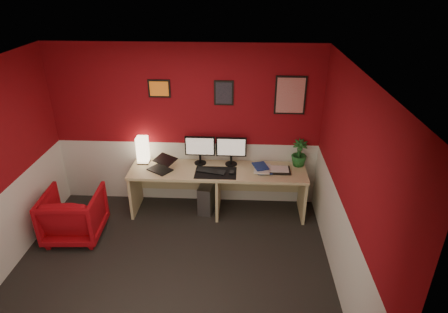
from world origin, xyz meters
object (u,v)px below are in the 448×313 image
zen_tray (278,170)px  potted_plant (299,153)px  monitor_right (231,147)px  armchair (74,214)px  pc_tower (207,196)px  shoji_lamp (143,151)px  desk (218,191)px  monitor_left (200,146)px  laptop (159,164)px

zen_tray → potted_plant: size_ratio=0.86×
monitor_right → zen_tray: 0.77m
zen_tray → armchair: size_ratio=0.46×
monitor_right → potted_plant: size_ratio=1.43×
pc_tower → armchair: size_ratio=0.59×
zen_tray → shoji_lamp: bearing=175.2°
desk → monitor_left: (-0.28, 0.19, 0.66)m
shoji_lamp → armchair: (-0.80, -0.87, -0.58)m
monitor_left → shoji_lamp: bearing=-179.0°
shoji_lamp → zen_tray: shoji_lamp is taller
shoji_lamp → zen_tray: bearing=-4.8°
desk → shoji_lamp: 1.29m
potted_plant → armchair: (-3.15, -0.90, -0.59)m
monitor_left → potted_plant: monitor_left is taller
desk → laptop: 0.97m
desk → potted_plant: bearing=9.9°
zen_tray → potted_plant: potted_plant is taller
potted_plant → pc_tower: potted_plant is taller
monitor_right → zen_tray: monitor_right is taller
pc_tower → potted_plant: bearing=14.7°
laptop → monitor_right: 1.08m
monitor_left → potted_plant: bearing=0.6°
desk → laptop: bearing=-176.2°
desk → monitor_left: size_ratio=4.48×
laptop → monitor_left: 0.65m
desk → monitor_right: size_ratio=4.48×
zen_tray → armchair: zen_tray is taller
laptop → desk: bearing=38.6°
shoji_lamp → laptop: size_ratio=1.21×
laptop → potted_plant: potted_plant is taller
laptop → armchair: laptop is taller
monitor_left → monitor_right: same height
monitor_left → zen_tray: (1.16, -0.19, -0.28)m
zen_tray → potted_plant: (0.32, 0.20, 0.19)m
shoji_lamp → armchair: size_ratio=0.52×
desk → monitor_right: bearing=44.3°
monitor_left → potted_plant: (1.48, 0.02, -0.09)m
laptop → monitor_right: (1.04, 0.24, 0.18)m
laptop → potted_plant: size_ratio=0.81×
pc_tower → laptop: bearing=-161.3°
armchair → shoji_lamp: bearing=-136.1°
potted_plant → armchair: bearing=-164.0°
desk → armchair: 2.07m
laptop → potted_plant: 2.07m
monitor_right → zen_tray: bearing=-14.4°
zen_tray → pc_tower: zen_tray is taller
desk → laptop: (-0.85, -0.06, 0.47)m
monitor_right → pc_tower: 0.88m
monitor_right → armchair: 2.41m
laptop → monitor_left: bearing=58.6°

